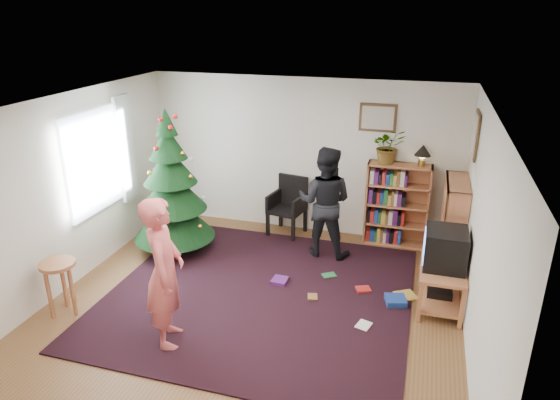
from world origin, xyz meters
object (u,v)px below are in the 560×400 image
(picture_back, at_px, (378,118))
(person_by_chair, at_px, (325,202))
(bookshelf_back, at_px, (397,204))
(stool, at_px, (59,274))
(picture_right, at_px, (476,135))
(person_standing, at_px, (165,273))
(christmas_tree, at_px, (172,194))
(bookshelf_right, at_px, (452,225))
(table_lamp, at_px, (423,152))
(armchair, at_px, (288,203))
(tv_stand, at_px, (441,281))
(crt_tv, at_px, (445,248))
(potted_plant, at_px, (388,146))

(picture_back, xyz_separation_m, person_by_chair, (-0.60, -0.79, -1.12))
(bookshelf_back, height_order, stool, bookshelf_back)
(picture_back, distance_m, picture_right, 1.51)
(picture_right, xyz_separation_m, stool, (-4.62, -2.50, -1.42))
(person_standing, bearing_deg, christmas_tree, 4.89)
(bookshelf_right, relative_size, person_standing, 0.76)
(person_standing, xyz_separation_m, table_lamp, (2.50, 3.21, 0.66))
(armchair, xyz_separation_m, table_lamp, (2.01, 0.04, 1.01))
(christmas_tree, relative_size, tv_stand, 2.30)
(bookshelf_right, relative_size, armchair, 1.38)
(picture_right, xyz_separation_m, armchair, (-2.65, 0.55, -1.44))
(stool, bearing_deg, picture_right, 28.37)
(picture_back, relative_size, table_lamp, 1.71)
(bookshelf_back, xyz_separation_m, crt_tv, (0.67, -1.61, 0.12))
(tv_stand, xyz_separation_m, person_standing, (-2.88, -1.60, 0.53))
(christmas_tree, distance_m, crt_tv, 3.89)
(bookshelf_right, height_order, table_lamp, table_lamp)
(crt_tv, height_order, table_lamp, table_lamp)
(armchair, bearing_deg, bookshelf_right, -1.09)
(tv_stand, distance_m, table_lamp, 2.04)
(person_by_chair, bearing_deg, armchair, -37.97)
(bookshelf_right, distance_m, stool, 5.15)
(stool, distance_m, person_by_chair, 3.64)
(picture_back, xyz_separation_m, stool, (-3.30, -3.22, -1.42))
(christmas_tree, relative_size, potted_plant, 4.14)
(bookshelf_back, height_order, tv_stand, bookshelf_back)
(christmas_tree, bearing_deg, tv_stand, -6.38)
(person_standing, relative_size, person_by_chair, 1.03)
(armchair, relative_size, potted_plant, 1.78)
(picture_right, relative_size, potted_plant, 1.13)
(tv_stand, xyz_separation_m, crt_tv, (-0.00, 0.00, 0.46))
(christmas_tree, bearing_deg, bookshelf_right, 8.65)
(person_by_chair, relative_size, table_lamp, 5.17)
(picture_back, bearing_deg, stool, -135.67)
(picture_back, distance_m, christmas_tree, 3.26)
(picture_back, distance_m, bookshelf_back, 1.35)
(bookshelf_back, relative_size, armchair, 1.38)
(bookshelf_right, bearing_deg, stool, 119.25)
(picture_back, bearing_deg, armchair, -172.48)
(crt_tv, bearing_deg, stool, -161.32)
(picture_back, relative_size, bookshelf_right, 0.42)
(table_lamp, bearing_deg, armchair, -178.88)
(bookshelf_right, xyz_separation_m, armchair, (-2.51, 0.53, -0.16))
(armchair, xyz_separation_m, stool, (-1.98, -3.05, 0.03))
(armchair, distance_m, person_by_chair, 1.00)
(tv_stand, bearing_deg, crt_tv, 180.00)
(picture_back, relative_size, christmas_tree, 0.25)
(armchair, bearing_deg, bookshelf_back, 12.23)
(bookshelf_right, bearing_deg, picture_back, 59.23)
(person_by_chair, bearing_deg, tv_stand, 153.09)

